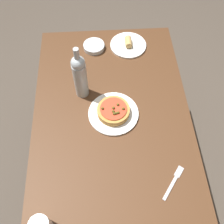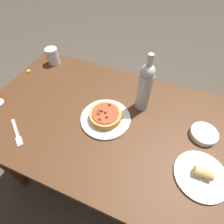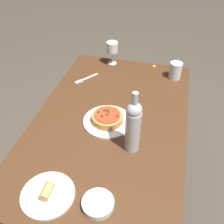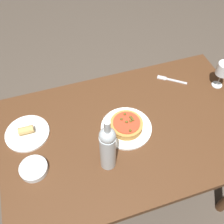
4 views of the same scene
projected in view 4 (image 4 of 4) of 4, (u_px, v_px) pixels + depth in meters
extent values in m
plane|color=#4C4238|center=(125.00, 188.00, 1.94)|extent=(14.00, 14.00, 0.00)
cube|color=#4C2D19|center=(130.00, 131.00, 1.34)|extent=(1.30, 0.81, 0.03)
cylinder|color=#4C2D19|center=(26.00, 145.00, 1.74)|extent=(0.06, 0.06, 0.74)
cylinder|color=#4C2D19|center=(185.00, 103.00, 1.96)|extent=(0.06, 0.06, 0.74)
cylinder|color=white|center=(126.00, 128.00, 1.33)|extent=(0.26, 0.26, 0.01)
cylinder|color=#BC843D|center=(126.00, 125.00, 1.31)|extent=(0.16, 0.16, 0.04)
cylinder|color=red|center=(127.00, 123.00, 1.29)|extent=(0.13, 0.13, 0.01)
sphere|color=brown|center=(132.00, 118.00, 1.30)|extent=(0.01, 0.01, 0.01)
sphere|color=brown|center=(130.00, 130.00, 1.25)|extent=(0.01, 0.01, 0.01)
sphere|color=brown|center=(133.00, 120.00, 1.29)|extent=(0.01, 0.01, 0.01)
sphere|color=brown|center=(126.00, 122.00, 1.29)|extent=(0.01, 0.01, 0.01)
sphere|color=brown|center=(125.00, 114.00, 1.32)|extent=(0.01, 0.01, 0.01)
sphere|color=brown|center=(131.00, 117.00, 1.30)|extent=(0.01, 0.01, 0.01)
sphere|color=brown|center=(127.00, 122.00, 1.29)|extent=(0.01, 0.01, 0.01)
sphere|color=brown|center=(121.00, 119.00, 1.30)|extent=(0.01, 0.01, 0.01)
sphere|color=brown|center=(132.00, 121.00, 1.29)|extent=(0.01, 0.01, 0.01)
cylinder|color=silver|center=(217.00, 85.00, 1.52)|extent=(0.06, 0.06, 0.00)
cylinder|color=silver|center=(219.00, 79.00, 1.48)|extent=(0.01, 0.01, 0.09)
cylinder|color=silver|center=(224.00, 69.00, 1.42)|extent=(0.08, 0.08, 0.07)
cylinder|color=#B2BCC1|center=(108.00, 151.00, 1.13)|extent=(0.07, 0.07, 0.22)
sphere|color=#B2BCC1|center=(107.00, 135.00, 1.03)|extent=(0.07, 0.07, 0.07)
cylinder|color=#B2BCC1|center=(107.00, 128.00, 0.98)|extent=(0.03, 0.03, 0.07)
cylinder|color=silver|center=(34.00, 169.00, 1.18)|extent=(0.13, 0.13, 0.03)
cube|color=#B7B7BC|center=(176.00, 81.00, 1.54)|extent=(0.11, 0.08, 0.00)
cube|color=#B7B7BC|center=(162.00, 78.00, 1.55)|extent=(0.06, 0.05, 0.00)
cylinder|color=white|center=(27.00, 133.00, 1.31)|extent=(0.22, 0.22, 0.01)
cylinder|color=tan|center=(26.00, 130.00, 1.29)|extent=(0.07, 0.04, 0.04)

